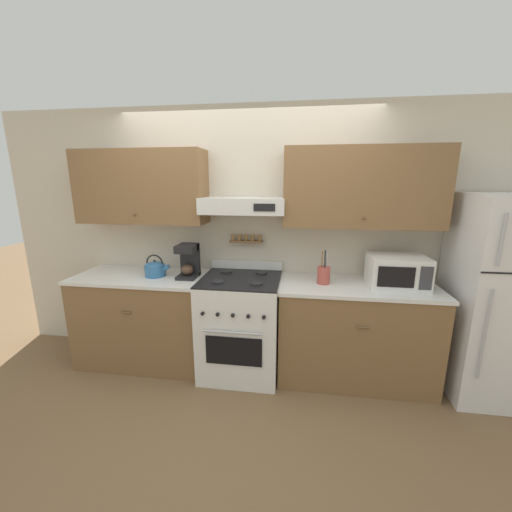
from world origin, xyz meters
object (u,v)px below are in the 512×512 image
refrigerator (503,299)px  utensil_crock (324,275)px  stove_range (241,325)px  tea_kettle (155,268)px  microwave (397,271)px  coffee_maker (189,260)px

refrigerator → utensil_crock: (-1.49, 0.03, 0.14)m
stove_range → tea_kettle: (-0.86, 0.03, 0.52)m
stove_range → microwave: bearing=2.1°
stove_range → refrigerator: refrigerator is taller
refrigerator → utensil_crock: refrigerator is taller
stove_range → coffee_maker: bearing=172.9°
utensil_crock → refrigerator: bearing=-1.2°
tea_kettle → stove_range: bearing=-2.2°
coffee_maker → microwave: bearing=-0.4°
stove_range → coffee_maker: (-0.52, 0.07, 0.61)m
refrigerator → coffee_maker: size_ratio=5.40×
microwave → coffee_maker: bearing=179.6°
stove_range → tea_kettle: tea_kettle is taller
stove_range → utensil_crock: bearing=2.5°
microwave → refrigerator: bearing=-3.4°
refrigerator → microwave: bearing=176.6°
microwave → utensil_crock: size_ratio=1.57×
stove_range → utensil_crock: (0.76, 0.03, 0.53)m
utensil_crock → microwave: bearing=1.6°
stove_range → coffee_maker: coffee_maker is taller
refrigerator → coffee_maker: (-2.78, 0.06, 0.22)m
tea_kettle → utensil_crock: size_ratio=0.82×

